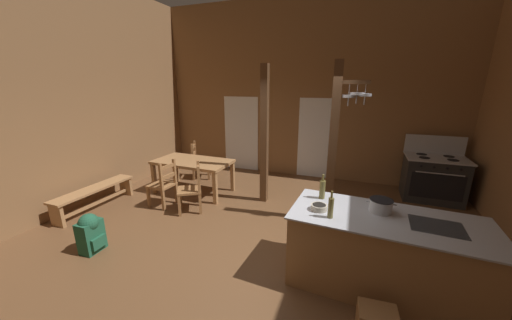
{
  "coord_description": "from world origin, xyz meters",
  "views": [
    {
      "loc": [
        1.29,
        -3.35,
        2.39
      ],
      "look_at": [
        -0.27,
        0.92,
        1.1
      ],
      "focal_mm": 18.87,
      "sensor_mm": 36.0,
      "label": 1
    }
  ],
  "objects": [
    {
      "name": "mixing_bowl_on_counter",
      "position": [
        0.99,
        -0.32,
        0.96
      ],
      "size": [
        0.19,
        0.19,
        0.07
      ],
      "color": "#B2A893",
      "rests_on": "kitchen_island"
    },
    {
      "name": "dining_table",
      "position": [
        -2.02,
        1.58,
        0.65
      ],
      "size": [
        1.73,
        0.97,
        0.74
      ],
      "color": "#9E7044",
      "rests_on": "ground_plane"
    },
    {
      "name": "ladderback_chair_at_table_end",
      "position": [
        -1.51,
        0.74,
        0.45
      ],
      "size": [
        0.61,
        0.61,
        0.95
      ],
      "color": "olive",
      "rests_on": "ground_plane"
    },
    {
      "name": "bottle_tall_on_counter",
      "position": [
        0.98,
        0.04,
        1.06
      ],
      "size": [
        0.08,
        0.08,
        0.33
      ],
      "color": "brown",
      "rests_on": "kitchen_island"
    },
    {
      "name": "ladderback_chair_by_post",
      "position": [
        -2.39,
        2.45,
        0.45
      ],
      "size": [
        0.58,
        0.58,
        0.95
      ],
      "color": "olive",
      "rests_on": "ground_plane"
    },
    {
      "name": "ladderback_chair_near_window",
      "position": [
        -2.17,
        0.74,
        0.45
      ],
      "size": [
        0.47,
        0.47,
        0.95
      ],
      "color": "olive",
      "rests_on": "ground_plane"
    },
    {
      "name": "glazed_door_back_left",
      "position": [
        -1.67,
        3.55,
        1.02
      ],
      "size": [
        1.0,
        0.01,
        2.05
      ],
      "primitive_type": "cube",
      "color": "white",
      "rests_on": "ground_plane"
    },
    {
      "name": "support_post_center",
      "position": [
        -0.36,
        1.66,
        1.38
      ],
      "size": [
        0.14,
        0.14,
        2.76
      ],
      "color": "brown",
      "rests_on": "ground_plane"
    },
    {
      "name": "kitchen_island",
      "position": [
        1.75,
        -0.25,
        0.46
      ],
      "size": [
        2.22,
        1.11,
        0.93
      ],
      "color": "#9E7044",
      "rests_on": "ground_plane"
    },
    {
      "name": "stockpot_on_counter",
      "position": [
        1.68,
        -0.12,
        1.0
      ],
      "size": [
        0.33,
        0.26,
        0.16
      ],
      "color": "#A8AAB2",
      "rests_on": "kitchen_island"
    },
    {
      "name": "wall_back",
      "position": [
        0.0,
        3.62,
        2.2
      ],
      "size": [
        8.24,
        0.14,
        4.41
      ],
      "primitive_type": "cube",
      "color": "brown",
      "rests_on": "ground_plane"
    },
    {
      "name": "glazed_panel_back_right",
      "position": [
        0.37,
        3.55,
        1.02
      ],
      "size": [
        0.84,
        0.01,
        2.05
      ],
      "primitive_type": "cube",
      "color": "white",
      "rests_on": "ground_plane"
    },
    {
      "name": "wall_left",
      "position": [
        -3.79,
        0.0,
        2.2
      ],
      "size": [
        0.14,
        7.91,
        4.41
      ],
      "primitive_type": "cube",
      "color": "brown",
      "rests_on": "ground_plane"
    },
    {
      "name": "support_post_with_pot_rack",
      "position": [
        1.02,
        1.23,
        1.49
      ],
      "size": [
        0.6,
        0.22,
        2.76
      ],
      "color": "brown",
      "rests_on": "ground_plane"
    },
    {
      "name": "bench_along_left_wall",
      "position": [
        -3.36,
        0.15,
        0.31
      ],
      "size": [
        0.39,
        1.62,
        0.44
      ],
      "color": "#9E7044",
      "rests_on": "ground_plane"
    },
    {
      "name": "bottle_short_on_counter",
      "position": [
        1.13,
        -0.47,
        1.05
      ],
      "size": [
        0.06,
        0.06,
        0.32
      ],
      "color": "brown",
      "rests_on": "kitchen_island"
    },
    {
      "name": "backpack",
      "position": [
        -2.17,
        -0.91,
        0.31
      ],
      "size": [
        0.31,
        0.32,
        0.6
      ],
      "color": "#1E5138",
      "rests_on": "ground_plane"
    },
    {
      "name": "stove_range",
      "position": [
        2.96,
        2.95,
        0.48
      ],
      "size": [
        1.16,
        0.84,
        1.32
      ],
      "color": "#242424",
      "rests_on": "ground_plane"
    },
    {
      "name": "ground_plane",
      "position": [
        0.0,
        0.0,
        -0.05
      ],
      "size": [
        8.24,
        7.91,
        0.1
      ],
      "primitive_type": "cube",
      "color": "brown"
    }
  ]
}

